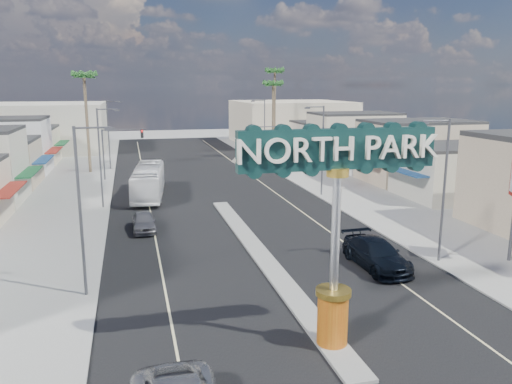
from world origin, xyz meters
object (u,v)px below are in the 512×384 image
traffic_signal_left (119,144)px  streetlight_l_far (110,131)px  traffic_signal_right (270,140)px  suv_right (376,254)px  palm_left_far (84,81)px  city_bus (148,181)px  streetlight_l_near (83,203)px  palm_right_mid (273,88)px  streetlight_l_mid (102,153)px  streetlight_r_near (442,184)px  streetlight_r_mid (321,146)px  car_parked_left (144,222)px  palm_right_far (275,76)px  gateway_sign (336,213)px  streetlight_r_far (263,128)px

traffic_signal_left → streetlight_l_far: bearing=98.9°
traffic_signal_right → suv_right: traffic_signal_right is taller
traffic_signal_right → palm_left_far: palm_left_far is taller
traffic_signal_right → city_bus: (-15.52, -10.07, -2.70)m
streetlight_l_near → palm_right_mid: size_ratio=0.74×
suv_right → traffic_signal_left: bearing=113.1°
streetlight_l_far → city_bus: bearing=-77.2°
streetlight_l_mid → city_bus: (4.09, 3.93, -3.49)m
streetlight_r_near → palm_right_mid: 46.40m
streetlight_r_mid → palm_right_mid: size_ratio=0.74×
streetlight_l_far → car_parked_left: size_ratio=2.10×
streetlight_r_mid → city_bus: bearing=166.8°
traffic_signal_right → palm_left_far: (-22.18, 6.01, 7.22)m
streetlight_l_far → traffic_signal_left: bearing=-81.1°
streetlight_l_far → car_parked_left: (3.23, -30.27, -4.34)m
streetlight_l_near → city_bus: 24.52m
streetlight_l_mid → palm_right_far: bearing=51.5°
gateway_sign → streetlight_r_near: (10.43, 8.02, -0.86)m
traffic_signal_right → streetlight_l_near: size_ratio=0.67×
traffic_signal_right → streetlight_r_far: streetlight_r_far is taller
streetlight_r_near → car_parked_left: bearing=146.4°
streetlight_r_far → palm_right_far: size_ratio=0.64×
streetlight_l_mid → streetlight_r_far: same height
streetlight_r_near → streetlight_r_far: 42.00m
traffic_signal_left → palm_right_mid: (22.18, 12.01, 6.33)m
palm_right_far → car_parked_left: 47.44m
streetlight_l_far → palm_right_mid: 24.41m
gateway_sign → streetlight_r_near: bearing=37.6°
streetlight_l_mid → streetlight_l_far: same height
traffic_signal_left → suv_right: bearing=-65.3°
traffic_signal_right → palm_right_mid: 14.10m
streetlight_l_far → city_bus: size_ratio=0.79×
streetlight_r_near → car_parked_left: streetlight_r_near is taller
streetlight_l_mid → city_bus: bearing=43.8°
palm_right_mid → suv_right: palm_right_mid is taller
traffic_signal_left → gateway_sign: bearing=-77.7°
streetlight_l_far → palm_left_far: size_ratio=0.69×
palm_right_mid → city_bus: palm_right_mid is taller
streetlight_l_near → streetlight_r_near: same height
traffic_signal_right → palm_right_far: 20.59m
streetlight_r_near → traffic_signal_left: bearing=120.0°
streetlight_l_far → car_parked_left: bearing=-83.9°
gateway_sign → streetlight_r_near: size_ratio=1.02×
gateway_sign → palm_right_far: palm_right_far is taller
streetlight_r_near → palm_right_far: size_ratio=0.64×
streetlight_l_mid → palm_left_far: palm_left_far is taller
traffic_signal_right → palm_left_far: bearing=164.9°
car_parked_left → city_bus: bearing=85.2°
suv_right → palm_right_mid: bearing=80.2°
gateway_sign → streetlight_l_near: (-10.43, 8.02, -0.86)m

